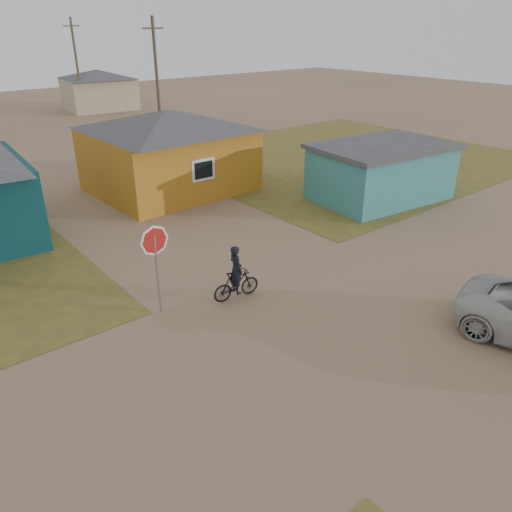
{
  "coord_description": "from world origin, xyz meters",
  "views": [
    {
      "loc": [
        -9.46,
        -7.57,
        7.75
      ],
      "look_at": [
        -0.9,
        3.0,
        1.3
      ],
      "focal_mm": 35.0,
      "sensor_mm": 36.0,
      "label": 1
    }
  ],
  "objects": [
    {
      "name": "utility_pole_far",
      "position": [
        7.5,
        38.0,
        4.14
      ],
      "size": [
        1.4,
        0.2,
        8.0
      ],
      "color": "brown",
      "rests_on": "ground"
    },
    {
      "name": "cyclist",
      "position": [
        -1.54,
        3.17,
        0.64
      ],
      "size": [
        1.59,
        0.63,
        1.75
      ],
      "color": "black",
      "rests_on": "ground"
    },
    {
      "name": "ground",
      "position": [
        0.0,
        0.0,
        0.0
      ],
      "size": [
        120.0,
        120.0,
        0.0
      ],
      "primitive_type": "plane",
      "color": "#927054"
    },
    {
      "name": "house_yellow",
      "position": [
        2.5,
        14.0,
        2.0
      ],
      "size": [
        7.72,
        6.76,
        3.9
      ],
      "color": "#BB761C",
      "rests_on": "ground"
    },
    {
      "name": "utility_pole_near",
      "position": [
        6.5,
        22.0,
        4.14
      ],
      "size": [
        1.4,
        0.2,
        8.0
      ],
      "color": "brown",
      "rests_on": "ground"
    },
    {
      "name": "grass_ne",
      "position": [
        14.0,
        13.0,
        0.01
      ],
      "size": [
        20.0,
        18.0,
        0.0
      ],
      "primitive_type": "cube",
      "color": "olive",
      "rests_on": "ground"
    },
    {
      "name": "stop_sign",
      "position": [
        -3.74,
        3.92,
        1.98
      ],
      "size": [
        0.85,
        0.33,
        2.72
      ],
      "color": "gray",
      "rests_on": "ground"
    },
    {
      "name": "house_beige_east",
      "position": [
        10.0,
        40.0,
        1.86
      ],
      "size": [
        6.95,
        6.05,
        3.6
      ],
      "color": "tan",
      "rests_on": "ground"
    },
    {
      "name": "shed_turquoise",
      "position": [
        9.5,
        6.5,
        1.31
      ],
      "size": [
        6.71,
        4.93,
        2.6
      ],
      "color": "teal",
      "rests_on": "ground"
    }
  ]
}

